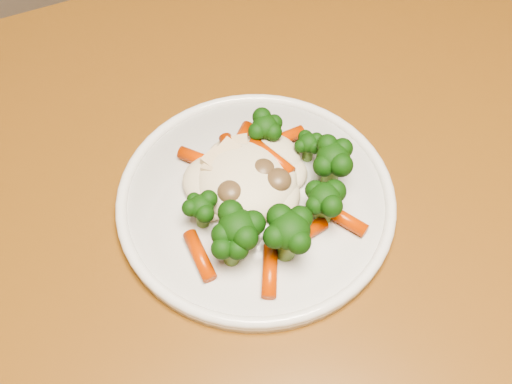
% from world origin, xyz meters
% --- Properties ---
extents(dining_table, '(1.24, 0.94, 0.75)m').
position_xyz_m(dining_table, '(-0.27, 0.19, 0.64)').
color(dining_table, brown).
rests_on(dining_table, ground).
extents(plate, '(0.24, 0.24, 0.01)m').
position_xyz_m(plate, '(-0.34, 0.23, 0.76)').
color(plate, white).
rests_on(plate, dining_table).
extents(meal, '(0.17, 0.17, 0.05)m').
position_xyz_m(meal, '(-0.34, 0.22, 0.78)').
color(meal, beige).
rests_on(meal, plate).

